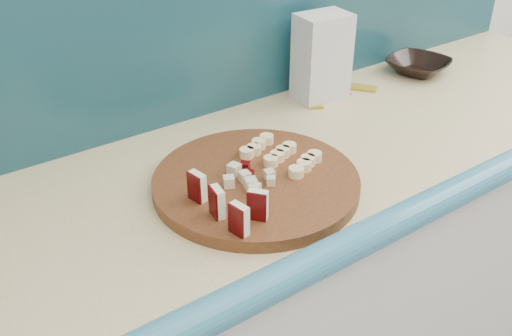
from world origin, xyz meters
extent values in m
cube|color=white|center=(0.10, 1.50, 0.44)|extent=(2.20, 0.60, 0.88)
cube|color=#DFC482|center=(0.10, 1.50, 0.90)|extent=(2.20, 0.60, 0.03)
cube|color=teal|center=(0.10, 1.20, 0.90)|extent=(2.20, 0.06, 0.03)
cube|color=teal|center=(0.10, 1.79, 1.16)|extent=(2.20, 0.02, 0.50)
cylinder|color=#4C2110|center=(-0.02, 1.44, 0.92)|extent=(0.51, 0.51, 0.03)
cube|color=#FBF6C9|center=(-0.15, 1.31, 0.96)|extent=(0.02, 0.04, 0.06)
cube|color=#400405|center=(-0.15, 1.31, 0.96)|extent=(0.01, 0.03, 0.06)
cube|color=#FBF6C9|center=(-0.15, 1.37, 0.96)|extent=(0.02, 0.04, 0.06)
cube|color=#400405|center=(-0.16, 1.37, 0.96)|extent=(0.01, 0.03, 0.06)
cube|color=#FBF6C9|center=(-0.15, 1.44, 0.96)|extent=(0.02, 0.04, 0.06)
cube|color=#400405|center=(-0.16, 1.43, 0.96)|extent=(0.01, 0.03, 0.06)
cube|color=#FBF6C9|center=(-0.10, 1.33, 0.96)|extent=(0.02, 0.04, 0.06)
cube|color=#400405|center=(-0.11, 1.33, 0.96)|extent=(0.01, 0.03, 0.06)
cube|color=beige|center=(-0.04, 1.43, 0.95)|extent=(0.02, 0.02, 0.02)
cube|color=beige|center=(-0.04, 1.44, 0.95)|extent=(0.02, 0.02, 0.02)
cube|color=#400405|center=(-0.05, 1.46, 0.95)|extent=(0.02, 0.02, 0.02)
cube|color=beige|center=(-0.05, 1.44, 0.95)|extent=(0.02, 0.02, 0.02)
cube|color=beige|center=(-0.06, 1.44, 0.95)|extent=(0.02, 0.02, 0.02)
cube|color=beige|center=(-0.07, 1.42, 0.95)|extent=(0.02, 0.02, 0.02)
cube|color=beige|center=(-0.05, 1.42, 0.95)|extent=(0.02, 0.02, 0.02)
cube|color=beige|center=(-0.04, 1.41, 0.95)|extent=(0.02, 0.02, 0.02)
cube|color=#400405|center=(-0.03, 1.41, 0.95)|extent=(0.02, 0.02, 0.02)
cube|color=beige|center=(-0.03, 1.43, 0.95)|extent=(0.02, 0.02, 0.02)
cylinder|color=#FFDF9B|center=(0.05, 1.40, 0.94)|extent=(0.03, 0.03, 0.02)
cylinder|color=#FFDF9B|center=(0.07, 1.41, 0.94)|extent=(0.03, 0.03, 0.02)
cylinder|color=#FFDF9B|center=(0.09, 1.41, 0.94)|extent=(0.03, 0.03, 0.02)
cylinder|color=#FFDF9B|center=(0.11, 1.42, 0.94)|extent=(0.03, 0.03, 0.02)
cylinder|color=#FFDF9B|center=(0.03, 1.46, 0.94)|extent=(0.03, 0.03, 0.02)
cylinder|color=#FFDF9B|center=(0.05, 1.46, 0.94)|extent=(0.03, 0.03, 0.02)
cylinder|color=#FFDF9B|center=(0.07, 1.47, 0.94)|extent=(0.03, 0.03, 0.02)
cylinder|color=#FFDF9B|center=(0.09, 1.48, 0.94)|extent=(0.03, 0.03, 0.02)
cylinder|color=#FFDF9B|center=(0.01, 1.51, 0.94)|extent=(0.03, 0.03, 0.02)
cylinder|color=#FFDF9B|center=(0.03, 1.52, 0.94)|extent=(0.03, 0.03, 0.02)
cylinder|color=#FFDF9B|center=(0.05, 1.53, 0.94)|extent=(0.03, 0.03, 0.02)
cylinder|color=#FFDF9B|center=(0.08, 1.54, 0.94)|extent=(0.03, 0.03, 0.02)
imported|color=black|center=(0.70, 1.66, 0.93)|extent=(0.21, 0.21, 0.04)
cube|color=silver|center=(0.36, 1.69, 1.02)|extent=(0.14, 0.10, 0.22)
cube|color=gold|center=(0.35, 1.72, 0.91)|extent=(0.11, 0.17, 0.01)
cube|color=gold|center=(0.41, 1.74, 0.91)|extent=(0.06, 0.17, 0.01)
cube|color=gold|center=(0.46, 1.71, 0.91)|extent=(0.13, 0.16, 0.01)
camera|label=1|loc=(-0.56, 0.67, 1.53)|focal=40.00mm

